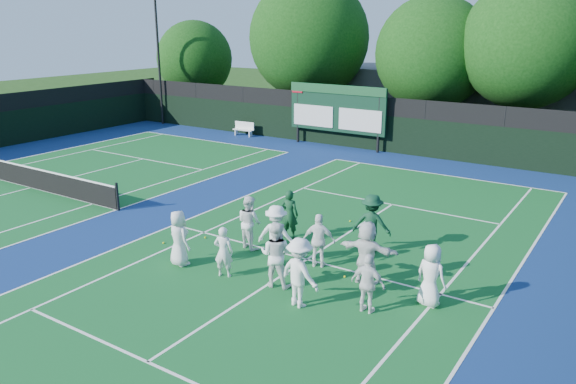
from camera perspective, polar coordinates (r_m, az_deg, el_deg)
The scene contains 31 objects.
ground at distance 16.26m, azimuth 0.06°, elevation -8.08°, with size 120.00×120.00×0.00m, color #1A3C10.
court_apron at distance 20.57m, azimuth -12.48°, elevation -3.03°, with size 34.00×32.00×0.01m, color navy.
near_court at distance 17.03m, azimuth 1.93°, elevation -6.87°, with size 11.05×23.85×0.01m.
left_court at distance 26.70m, azimuth -24.61°, elevation 0.41°, with size 11.05×23.85×0.01m.
back_fence at distance 32.11m, azimuth 6.88°, elevation 6.84°, with size 34.00×0.08×3.00m.
scoreboard at distance 32.08m, azimuth 4.96°, elevation 8.40°, with size 6.00×0.21×3.55m.
clubhouse at distance 38.01m, azimuth 17.92°, elevation 8.68°, with size 18.00×6.00×4.00m, color #5E5E63.
light_pole_left at distance 40.41m, azimuth -13.17°, elevation 15.61°, with size 1.20×0.30×10.12m.
tennis_net at distance 26.58m, azimuth -24.74°, elevation 1.41°, with size 11.30×0.10×1.10m.
bench at distance 35.68m, azimuth -4.50°, elevation 6.47°, with size 1.42×0.48×0.88m.
tree_a at distance 43.29m, azimuth -9.23°, elevation 13.02°, with size 5.55×5.55×7.08m.
tree_b at distance 37.27m, azimuth 2.40°, elevation 15.06°, with size 7.70×7.70×9.77m.
tree_c at distance 33.80m, azimuth 14.74°, elevation 13.17°, with size 6.48×6.48×8.43m.
tree_d at distance 32.49m, azimuth 23.36°, elevation 13.37°, with size 6.78×6.78×9.22m.
tennis_ball_0 at distance 18.82m, azimuth -8.41°, elevation -4.60°, with size 0.07×0.07×0.07m, color #BFCA17.
tennis_ball_1 at distance 16.92m, azimuth 13.51°, elevation -7.42°, with size 0.07×0.07×0.07m, color #BFCA17.
tennis_ball_2 at distance 15.95m, azimuth 5.78°, elevation -8.56°, with size 0.07×0.07×0.07m, color #BFCA17.
tennis_ball_3 at distance 18.62m, azimuth -12.54°, elevation -5.07°, with size 0.07×0.07×0.07m, color #BFCA17.
tennis_ball_4 at distance 20.24m, azimuth 6.33°, elevation -2.96°, with size 0.07×0.07×0.07m, color #BFCA17.
player_front_0 at distance 16.68m, azimuth -11.03°, elevation -4.63°, with size 0.82×0.53×1.67m, color silver.
player_front_1 at distance 15.78m, azimuth -6.56°, elevation -6.06°, with size 0.54×0.35×1.48m, color white.
player_front_2 at distance 15.08m, azimuth -1.24°, elevation -6.35°, with size 0.89×0.69×1.82m, color white.
player_front_3 at distance 14.05m, azimuth 1.19°, elevation -8.19°, with size 1.17×0.67×1.81m, color white.
player_front_4 at distance 13.95m, azimuth 8.14°, elevation -9.21°, with size 0.90×0.37×1.53m, color white.
player_back_0 at distance 17.65m, azimuth -3.95°, elevation -3.07°, with size 0.83×0.65×1.71m, color white.
player_back_1 at distance 16.46m, azimuth -1.20°, elevation -4.37°, with size 1.16×0.67×1.80m, color white.
player_back_2 at distance 16.29m, azimuth 3.18°, elevation -4.96°, with size 0.95×0.40×1.62m, color white.
player_back_3 at distance 15.40m, azimuth 8.02°, elevation -6.12°, with size 1.65×0.53×1.78m, color white.
player_back_4 at distance 14.55m, azimuth 14.31°, elevation -8.21°, with size 0.80×0.52×1.64m, color white.
coach_left at distance 18.40m, azimuth 0.15°, elevation -2.29°, with size 0.60×0.40×1.65m, color #103B1F.
coach_right at distance 17.43m, azimuth 8.49°, elevation -3.21°, with size 1.21×0.69×1.87m, color #0F3821.
Camera 1 is at (8.11, -12.32, 6.84)m, focal length 35.00 mm.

